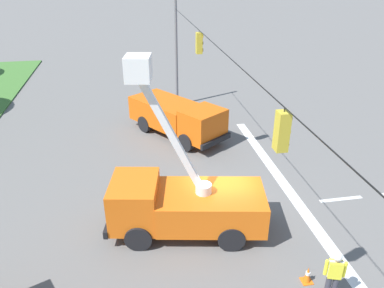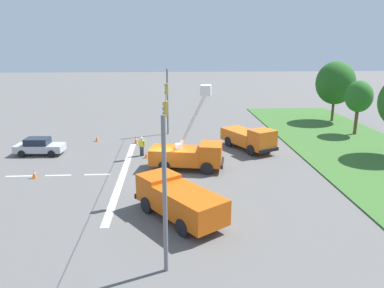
{
  "view_description": "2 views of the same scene",
  "coord_description": "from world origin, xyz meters",
  "px_view_note": "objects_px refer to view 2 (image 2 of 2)",
  "views": [
    {
      "loc": [
        -12.35,
        3.37,
        9.58
      ],
      "look_at": [
        2.13,
        0.82,
        2.23
      ],
      "focal_mm": 35.0,
      "sensor_mm": 36.0,
      "label": 1
    },
    {
      "loc": [
        27.94,
        0.3,
        10.09
      ],
      "look_at": [
        -0.06,
        1.94,
        2.34
      ],
      "focal_mm": 35.0,
      "sensor_mm": 36.0,
      "label": 2
    }
  ],
  "objects_px": {
    "utility_truck_bucket_lift": "(189,153)",
    "road_worker": "(142,145)",
    "tree_west": "(359,97)",
    "traffic_cone_mid_right": "(146,155)",
    "traffic_cone_foreground_right": "(34,174)",
    "tree_far_west": "(335,83)",
    "utility_truck_support_near": "(178,199)",
    "sedan_silver": "(39,146)",
    "utility_truck_support_far": "(249,138)",
    "traffic_cone_mid_left": "(97,138)",
    "traffic_cone_foreground_left": "(136,140)"
  },
  "relations": [
    {
      "from": "tree_west",
      "to": "traffic_cone_mid_right",
      "type": "xyz_separation_m",
      "value": [
        7.18,
        -22.64,
        -3.97
      ]
    },
    {
      "from": "tree_far_west",
      "to": "traffic_cone_mid_right",
      "type": "distance_m",
      "value": 27.55
    },
    {
      "from": "utility_truck_support_near",
      "to": "traffic_cone_mid_left",
      "type": "distance_m",
      "value": 19.81
    },
    {
      "from": "utility_truck_bucket_lift",
      "to": "traffic_cone_mid_left",
      "type": "height_order",
      "value": "utility_truck_bucket_lift"
    },
    {
      "from": "tree_west",
      "to": "utility_truck_bucket_lift",
      "type": "height_order",
      "value": "utility_truck_bucket_lift"
    },
    {
      "from": "tree_far_west",
      "to": "sedan_silver",
      "type": "xyz_separation_m",
      "value": [
        12.67,
        -32.93,
        -4.18
      ]
    },
    {
      "from": "tree_far_west",
      "to": "traffic_cone_mid_right",
      "type": "relative_size",
      "value": 12.35
    },
    {
      "from": "tree_west",
      "to": "utility_truck_support_far",
      "type": "bearing_deg",
      "value": -68.2
    },
    {
      "from": "utility_truck_support_far",
      "to": "traffic_cone_mid_right",
      "type": "xyz_separation_m",
      "value": [
        2.0,
        -9.7,
        -0.87
      ]
    },
    {
      "from": "traffic_cone_foreground_left",
      "to": "traffic_cone_mid_left",
      "type": "height_order",
      "value": "traffic_cone_foreground_left"
    },
    {
      "from": "traffic_cone_foreground_left",
      "to": "traffic_cone_mid_left",
      "type": "bearing_deg",
      "value": -104.39
    },
    {
      "from": "traffic_cone_mid_left",
      "to": "traffic_cone_foreground_left",
      "type": "bearing_deg",
      "value": 75.61
    },
    {
      "from": "utility_truck_bucket_lift",
      "to": "utility_truck_support_near",
      "type": "relative_size",
      "value": 1.05
    },
    {
      "from": "utility_truck_support_far",
      "to": "traffic_cone_foreground_left",
      "type": "bearing_deg",
      "value": -105.26
    },
    {
      "from": "utility_truck_support_near",
      "to": "road_worker",
      "type": "bearing_deg",
      "value": -166.54
    },
    {
      "from": "utility_truck_bucket_lift",
      "to": "road_worker",
      "type": "distance_m",
      "value": 5.71
    },
    {
      "from": "tree_far_west",
      "to": "traffic_cone_foreground_left",
      "type": "distance_m",
      "value": 26.53
    },
    {
      "from": "utility_truck_bucket_lift",
      "to": "road_worker",
      "type": "relative_size",
      "value": 3.87
    },
    {
      "from": "sedan_silver",
      "to": "traffic_cone_mid_right",
      "type": "height_order",
      "value": "sedan_silver"
    },
    {
      "from": "sedan_silver",
      "to": "tree_west",
      "type": "bearing_deg",
      "value": 99.73
    },
    {
      "from": "utility_truck_support_far",
      "to": "sedan_silver",
      "type": "height_order",
      "value": "utility_truck_support_far"
    },
    {
      "from": "utility_truck_support_far",
      "to": "traffic_cone_mid_right",
      "type": "relative_size",
      "value": 10.43
    },
    {
      "from": "tree_west",
      "to": "utility_truck_bucket_lift",
      "type": "distance_m",
      "value": 21.88
    },
    {
      "from": "tree_far_west",
      "to": "road_worker",
      "type": "xyz_separation_m",
      "value": [
        13.59,
        -23.52,
        -3.97
      ]
    },
    {
      "from": "traffic_cone_foreground_left",
      "to": "traffic_cone_mid_right",
      "type": "relative_size",
      "value": 1.2
    },
    {
      "from": "road_worker",
      "to": "traffic_cone_mid_right",
      "type": "relative_size",
      "value": 2.85
    },
    {
      "from": "tree_west",
      "to": "traffic_cone_foreground_left",
      "type": "distance_m",
      "value": 24.39
    },
    {
      "from": "utility_truck_support_near",
      "to": "utility_truck_support_far",
      "type": "bearing_deg",
      "value": 153.1
    },
    {
      "from": "tree_west",
      "to": "utility_truck_support_near",
      "type": "height_order",
      "value": "tree_west"
    },
    {
      "from": "sedan_silver",
      "to": "traffic_cone_mid_left",
      "type": "relative_size",
      "value": 6.2
    },
    {
      "from": "traffic_cone_foreground_left",
      "to": "traffic_cone_foreground_right",
      "type": "bearing_deg",
      "value": -35.3
    },
    {
      "from": "utility_truck_support_far",
      "to": "tree_west",
      "type": "bearing_deg",
      "value": 111.8
    },
    {
      "from": "utility_truck_bucket_lift",
      "to": "traffic_cone_mid_left",
      "type": "xyz_separation_m",
      "value": [
        -9.37,
        -9.14,
        -1.01
      ]
    },
    {
      "from": "tree_far_west",
      "to": "utility_truck_support_near",
      "type": "relative_size",
      "value": 1.18
    },
    {
      "from": "traffic_cone_foreground_right",
      "to": "utility_truck_bucket_lift",
      "type": "bearing_deg",
      "value": 96.66
    },
    {
      "from": "tree_far_west",
      "to": "utility_truck_support_near",
      "type": "xyz_separation_m",
      "value": [
        26.27,
        -20.48,
        -3.75
      ]
    },
    {
      "from": "utility_truck_support_near",
      "to": "sedan_silver",
      "type": "bearing_deg",
      "value": -137.53
    },
    {
      "from": "utility_truck_bucket_lift",
      "to": "utility_truck_support_far",
      "type": "height_order",
      "value": "utility_truck_bucket_lift"
    },
    {
      "from": "traffic_cone_mid_left",
      "to": "tree_west",
      "type": "bearing_deg",
      "value": 92.24
    },
    {
      "from": "utility_truck_bucket_lift",
      "to": "traffic_cone_mid_right",
      "type": "height_order",
      "value": "utility_truck_bucket_lift"
    },
    {
      "from": "utility_truck_support_near",
      "to": "road_worker",
      "type": "relative_size",
      "value": 3.67
    },
    {
      "from": "tree_far_west",
      "to": "traffic_cone_mid_left",
      "type": "xyz_separation_m",
      "value": [
        8.2,
        -28.57,
        -4.62
      ]
    },
    {
      "from": "traffic_cone_mid_right",
      "to": "traffic_cone_mid_left",
      "type": "bearing_deg",
      "value": -137.93
    },
    {
      "from": "road_worker",
      "to": "traffic_cone_mid_left",
      "type": "height_order",
      "value": "road_worker"
    },
    {
      "from": "utility_truck_support_far",
      "to": "traffic_cone_mid_left",
      "type": "height_order",
      "value": "utility_truck_support_far"
    },
    {
      "from": "traffic_cone_mid_right",
      "to": "utility_truck_support_near",
      "type": "bearing_deg",
      "value": 12.27
    },
    {
      "from": "tree_far_west",
      "to": "utility_truck_support_far",
      "type": "bearing_deg",
      "value": -47.46
    },
    {
      "from": "tree_west",
      "to": "traffic_cone_foreground_right",
      "type": "height_order",
      "value": "tree_west"
    },
    {
      "from": "utility_truck_support_far",
      "to": "road_worker",
      "type": "relative_size",
      "value": 3.66
    },
    {
      "from": "tree_far_west",
      "to": "traffic_cone_foreground_right",
      "type": "xyz_separation_m",
      "value": [
        18.95,
        -31.28,
        -4.61
      ]
    }
  ]
}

